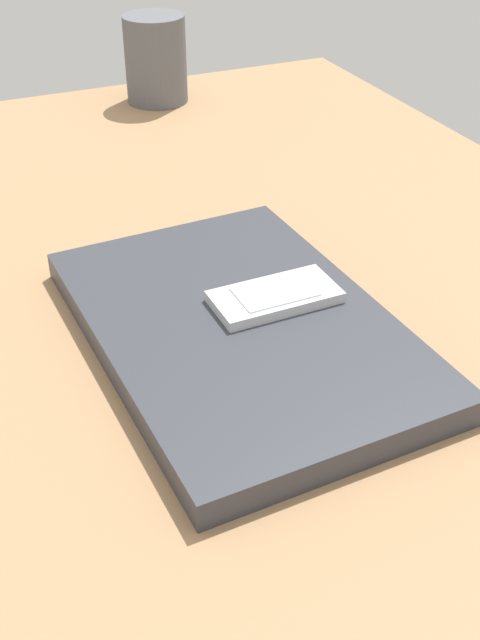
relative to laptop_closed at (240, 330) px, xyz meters
The scene contains 4 objects.
desk_surface 4.21cm from the laptop_closed, 31.23° to the right, with size 120.00×80.00×3.00cm, color #9E7751.
laptop_closed is the anchor object (origin of this frame).
cell_phone_on_laptop 3.84cm from the laptop_closed, 74.64° to the right, with size 5.03×9.91×0.99cm.
pen_cup 55.96cm from the laptop_closed, 12.62° to the right, with size 7.97×7.97×10.99cm, color #595B60.
Camera 1 is at (-48.40, 21.93, 39.19)cm, focal length 44.94 mm.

